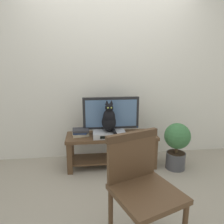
{
  "coord_description": "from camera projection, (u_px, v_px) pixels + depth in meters",
  "views": [
    {
      "loc": [
        -0.33,
        -2.12,
        1.44
      ],
      "look_at": [
        -0.01,
        0.55,
        0.8
      ],
      "focal_mm": 33.54,
      "sensor_mm": 36.0,
      "label": 1
    }
  ],
  "objects": [
    {
      "name": "ground_plane",
      "position": [
        118.0,
        190.0,
        2.42
      ],
      "size": [
        12.0,
        12.0,
        0.0
      ],
      "primitive_type": "plane",
      "color": "gray"
    },
    {
      "name": "back_wall",
      "position": [
        109.0,
        65.0,
        3.09
      ],
      "size": [
        7.0,
        0.12,
        2.8
      ],
      "primitive_type": "cube",
      "color": "silver",
      "rests_on": "ground"
    },
    {
      "name": "tv_stand",
      "position": [
        112.0,
        144.0,
        2.93
      ],
      "size": [
        1.24,
        0.42,
        0.46
      ],
      "color": "#513823",
      "rests_on": "ground"
    },
    {
      "name": "tv",
      "position": [
        111.0,
        115.0,
        2.89
      ],
      "size": [
        0.77,
        0.2,
        0.52
      ],
      "color": "black",
      "rests_on": "tv_stand"
    },
    {
      "name": "media_box",
      "position": [
        109.0,
        133.0,
        2.84
      ],
      "size": [
        0.43,
        0.31,
        0.07
      ],
      "color": "#ADADB2",
      "rests_on": "tv_stand"
    },
    {
      "name": "cat",
      "position": [
        109.0,
        120.0,
        2.78
      ],
      "size": [
        0.19,
        0.34,
        0.43
      ],
      "color": "black",
      "rests_on": "media_box"
    },
    {
      "name": "wooden_chair",
      "position": [
        141.0,
        181.0,
        1.63
      ],
      "size": [
        0.6,
        0.6,
        0.9
      ],
      "color": "#513823",
      "rests_on": "ground"
    },
    {
      "name": "book_stack",
      "position": [
        81.0,
        132.0,
        2.84
      ],
      "size": [
        0.24,
        0.2,
        0.1
      ],
      "color": "beige",
      "rests_on": "tv_stand"
    },
    {
      "name": "potted_plant",
      "position": [
        177.0,
        143.0,
        2.83
      ],
      "size": [
        0.35,
        0.35,
        0.65
      ],
      "color": "#47474C",
      "rests_on": "ground"
    }
  ]
}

